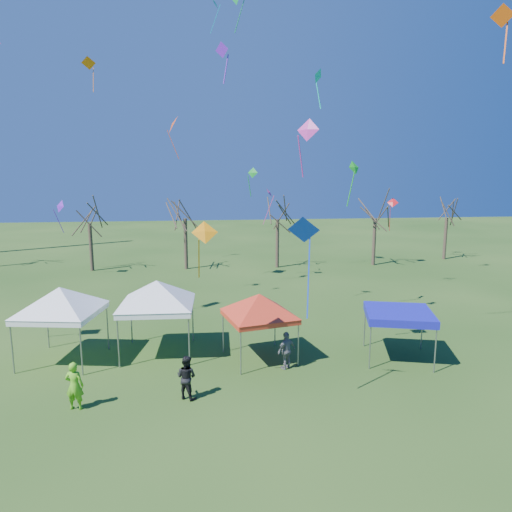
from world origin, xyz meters
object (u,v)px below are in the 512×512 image
at_px(tent_red, 259,298).
at_px(person_grey, 287,350).
at_px(tree_2, 185,200).
at_px(person_dark, 186,377).
at_px(tree_3, 278,202).
at_px(tree_5, 448,203).
at_px(tent_white_west, 60,292).
at_px(tree_1, 88,206).
at_px(tent_blue, 399,315).
at_px(tent_white_mid, 157,285).
at_px(tree_4, 376,201).
at_px(person_green, 74,386).

bearing_deg(tent_red, person_grey, -50.00).
bearing_deg(tent_red, tree_2, 100.30).
bearing_deg(person_dark, tree_3, -75.86).
height_order(tree_5, tent_white_west, tree_5).
relative_size(tree_1, tent_blue, 2.07).
bearing_deg(tent_white_mid, tree_4, 46.88).
bearing_deg(tree_5, tent_blue, -123.41).
bearing_deg(tent_blue, person_green, -167.61).
bearing_deg(tent_white_mid, person_green, -117.08).
xyz_separation_m(tent_white_mid, person_grey, (5.77, -2.54, -2.51)).
distance_m(tree_4, tent_white_mid, 27.26).
bearing_deg(tree_1, tent_white_mid, -69.67).
height_order(tent_blue, person_grey, tent_blue).
xyz_separation_m(tree_1, tent_white_mid, (7.58, -20.45, -2.43)).
bearing_deg(tent_blue, tent_red, 173.08).
height_order(tree_2, person_green, tree_2).
bearing_deg(person_grey, tent_white_west, -44.46).
height_order(tree_1, tent_red, tree_1).
xyz_separation_m(tent_red, tent_blue, (6.40, -0.78, -0.79)).
relative_size(tent_white_mid, person_green, 2.59).
height_order(tree_2, tent_white_mid, tree_2).
height_order(tree_5, person_dark, tree_5).
bearing_deg(tent_white_west, person_grey, -12.20).
relative_size(tree_2, tent_blue, 2.25).
xyz_separation_m(tree_5, tent_white_mid, (-26.91, -21.86, -2.37)).
bearing_deg(tent_blue, person_dark, -164.59).
bearing_deg(tree_3, tent_white_west, -123.76).
distance_m(tree_1, tent_white_mid, 21.94).
distance_m(tree_5, tent_white_west, 38.38).
height_order(tree_3, tent_blue, tree_3).
bearing_deg(person_dark, person_green, 36.56).
relative_size(tree_4, tent_blue, 2.17).
height_order(tree_5, person_green, tree_5).
height_order(tree_4, tent_blue, tree_4).
distance_m(tree_1, tree_5, 34.52).
height_order(tent_white_mid, person_grey, tent_white_mid).
relative_size(tree_5, person_dark, 4.36).
distance_m(tree_3, person_green, 28.06).
distance_m(tent_white_mid, tent_red, 4.91).
distance_m(tree_3, tent_red, 21.83).
relative_size(tree_1, tent_white_mid, 1.60).
bearing_deg(tent_white_mid, tent_blue, -10.50).
bearing_deg(tree_2, tree_3, -2.27).
bearing_deg(person_grey, person_green, -15.39).
relative_size(tent_white_mid, person_dark, 2.76).
xyz_separation_m(tent_white_mid, tent_blue, (11.13, -2.06, -1.23)).
height_order(tree_4, person_grey, tree_4).
bearing_deg(tree_3, tent_red, -102.02).
distance_m(tree_5, person_green, 40.24).
bearing_deg(tent_blue, tree_3, 94.97).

